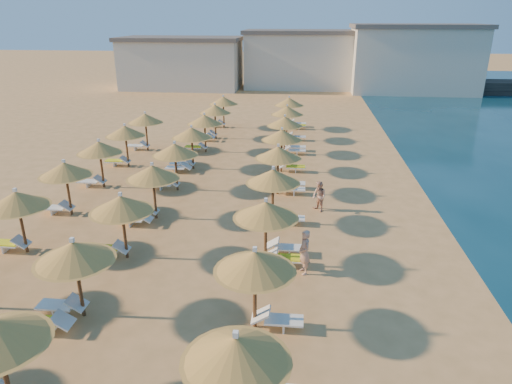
# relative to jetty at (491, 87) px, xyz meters

# --- Properties ---
(ground) EXTENTS (220.00, 220.00, 0.00)m
(ground) POSITION_rel_jetty_xyz_m (-26.26, -44.30, -0.75)
(ground) COLOR tan
(ground) RESTS_ON ground
(jetty) EXTENTS (30.12, 5.04, 1.50)m
(jetty) POSITION_rel_jetty_xyz_m (0.00, 0.00, 0.00)
(jetty) COLOR black
(jetty) RESTS_ON ground
(hotel_blocks) EXTENTS (45.01, 11.24, 8.10)m
(hotel_blocks) POSITION_rel_jetty_xyz_m (-22.99, 1.08, 2.95)
(hotel_blocks) COLOR beige
(hotel_blocks) RESTS_ON ground
(parasol_row_east) EXTENTS (2.49, 40.53, 2.79)m
(parasol_row_east) POSITION_rel_jetty_xyz_m (-24.27, -40.91, 1.52)
(parasol_row_east) COLOR brown
(parasol_row_east) RESTS_ON ground
(parasol_row_west) EXTENTS (2.49, 40.53, 2.79)m
(parasol_row_west) POSITION_rel_jetty_xyz_m (-29.83, -40.91, 1.52)
(parasol_row_west) COLOR brown
(parasol_row_west) RESTS_ON ground
(parasol_row_inland) EXTENTS (2.49, 25.31, 2.79)m
(parasol_row_inland) POSITION_rel_jetty_xyz_m (-34.07, -40.91, 1.52)
(parasol_row_inland) COLOR brown
(parasol_row_inland) RESTS_ON ground
(loungers) EXTENTS (12.79, 39.54, 0.66)m
(loungers) POSITION_rel_jetty_xyz_m (-28.34, -40.97, -0.41)
(loungers) COLOR white
(loungers) RESTS_ON ground
(beachgoer_b) EXTENTS (0.91, 0.94, 1.52)m
(beachgoer_b) POSITION_rel_jetty_xyz_m (-22.10, -39.20, 0.01)
(beachgoer_b) COLOR tan
(beachgoer_b) RESTS_ON ground
(beachgoer_a) EXTENTS (0.62, 0.74, 1.74)m
(beachgoer_a) POSITION_rel_jetty_xyz_m (-22.79, -45.15, 0.12)
(beachgoer_a) COLOR tan
(beachgoer_a) RESTS_ON ground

